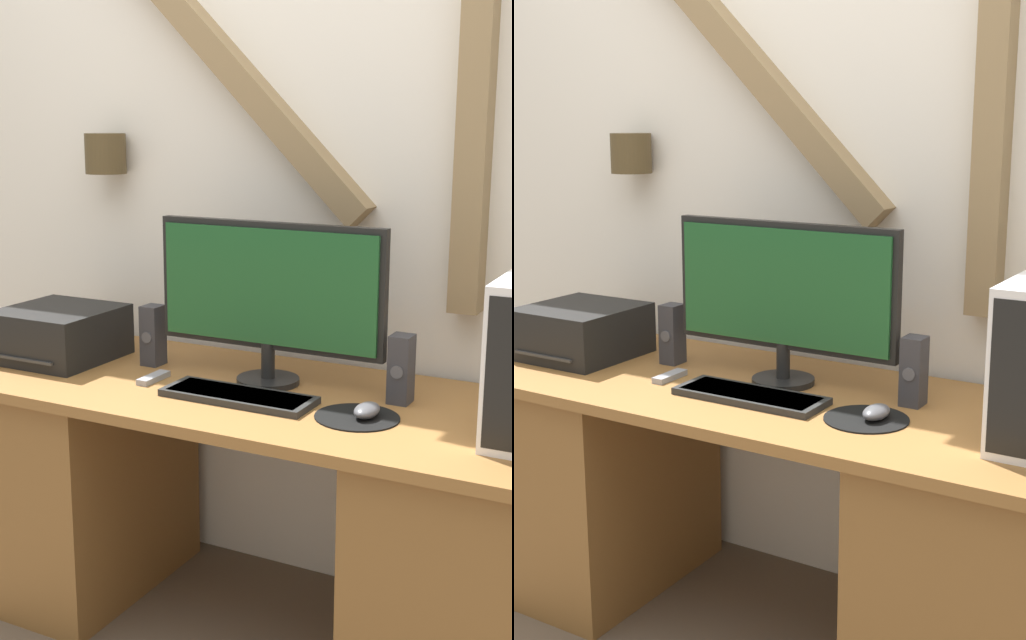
{
  "view_description": "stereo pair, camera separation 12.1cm",
  "coord_description": "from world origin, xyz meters",
  "views": [
    {
      "loc": [
        1.07,
        -1.65,
        1.41
      ],
      "look_at": [
        0.01,
        0.34,
        0.89
      ],
      "focal_mm": 50.0,
      "sensor_mm": 36.0,
      "label": 1
    },
    {
      "loc": [
        1.18,
        -1.59,
        1.41
      ],
      "look_at": [
        0.01,
        0.34,
        0.89
      ],
      "focal_mm": 50.0,
      "sensor_mm": 36.0,
      "label": 2
    }
  ],
  "objects": [
    {
      "name": "desk",
      "position": [
        0.0,
        0.34,
        0.36
      ],
      "size": [
        1.74,
        0.68,
        0.7
      ],
      "color": "brown",
      "rests_on": "ground_plane"
    },
    {
      "name": "keyboard",
      "position": [
        0.01,
        0.25,
        0.71
      ],
      "size": [
        0.4,
        0.14,
        0.02
      ],
      "color": "black",
      "rests_on": "desk"
    },
    {
      "name": "mouse",
      "position": [
        0.35,
        0.26,
        0.72
      ],
      "size": [
        0.06,
        0.1,
        0.03
      ],
      "color": "#4C4C51",
      "rests_on": "mousepad"
    },
    {
      "name": "wall_back",
      "position": [
        -0.0,
        0.74,
        1.36
      ],
      "size": [
        6.4,
        0.18,
        2.7
      ],
      "color": "white",
      "rests_on": "ground_plane"
    },
    {
      "name": "remote_control",
      "position": [
        -0.28,
        0.28,
        0.71
      ],
      "size": [
        0.03,
        0.12,
        0.02
      ],
      "color": "gray",
      "rests_on": "desk"
    },
    {
      "name": "monitor",
      "position": [
        0.01,
        0.41,
        0.96
      ],
      "size": [
        0.66,
        0.17,
        0.44
      ],
      "color": "black",
      "rests_on": "desk"
    },
    {
      "name": "mousepad",
      "position": [
        0.33,
        0.25,
        0.7
      ],
      "size": [
        0.21,
        0.21,
        0.0
      ],
      "color": "black",
      "rests_on": "desk"
    },
    {
      "name": "printer",
      "position": [
        -0.66,
        0.35,
        0.78
      ],
      "size": [
        0.31,
        0.33,
        0.15
      ],
      "color": "black",
      "rests_on": "desk"
    },
    {
      "name": "speaker_left",
      "position": [
        -0.38,
        0.42,
        0.79
      ],
      "size": [
        0.05,
        0.07,
        0.18
      ],
      "color": "#2D2D33",
      "rests_on": "desk"
    },
    {
      "name": "speaker_right",
      "position": [
        0.38,
        0.42,
        0.79
      ],
      "size": [
        0.05,
        0.07,
        0.18
      ],
      "color": "#2D2D33",
      "rests_on": "desk"
    }
  ]
}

